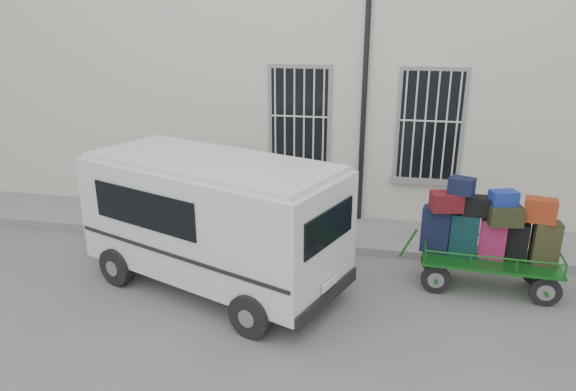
# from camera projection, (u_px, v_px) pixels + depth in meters

# --- Properties ---
(ground) EXTENTS (80.00, 80.00, 0.00)m
(ground) POSITION_uv_depth(u_px,v_px,m) (291.00, 283.00, 8.84)
(ground) COLOR slate
(ground) RESTS_ON ground
(building) EXTENTS (24.00, 5.15, 6.00)m
(building) POSITION_uv_depth(u_px,v_px,m) (333.00, 74.00, 12.97)
(building) COLOR beige
(building) RESTS_ON ground
(sidewalk) EXTENTS (24.00, 1.70, 0.15)m
(sidewalk) POSITION_uv_depth(u_px,v_px,m) (311.00, 230.00, 10.86)
(sidewalk) COLOR gray
(sidewalk) RESTS_ON ground
(luggage_cart) EXTENTS (2.56, 1.08, 1.91)m
(luggage_cart) POSITION_uv_depth(u_px,v_px,m) (488.00, 235.00, 8.39)
(luggage_cart) COLOR black
(luggage_cart) RESTS_ON ground
(van) EXTENTS (4.73, 3.28, 2.21)m
(van) POSITION_uv_depth(u_px,v_px,m) (213.00, 215.00, 8.40)
(van) COLOR white
(van) RESTS_ON ground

